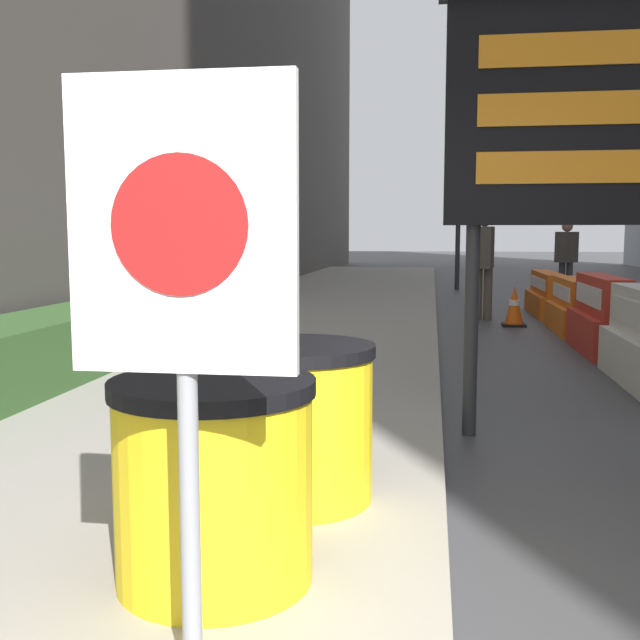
{
  "coord_description": "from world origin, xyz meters",
  "views": [
    {
      "loc": [
        -0.09,
        -1.87,
        1.45
      ],
      "look_at": [
        -1.68,
        8.77,
        0.2
      ],
      "focal_mm": 42.0,
      "sensor_mm": 36.0,
      "label": 1
    }
  ],
  "objects_px": {
    "barrel_drum_middle": "(297,421)",
    "traffic_cone_near": "(514,306)",
    "message_board": "(604,108)",
    "jersey_barrier_red_striped": "(601,319)",
    "jersey_barrier_orange_near": "(572,309)",
    "pedestrian_worker": "(566,254)",
    "traffic_light_near_curb": "(459,176)",
    "barrel_drum_foreground": "(214,480)",
    "warning_sign": "(183,267)",
    "pedestrian_passerby": "(484,257)",
    "jersey_barrier_orange_far": "(547,296)"
  },
  "relations": [
    {
      "from": "jersey_barrier_orange_far",
      "to": "traffic_light_near_curb",
      "type": "distance_m",
      "value": 6.42
    },
    {
      "from": "traffic_cone_near",
      "to": "pedestrian_passerby",
      "type": "height_order",
      "value": "pedestrian_passerby"
    },
    {
      "from": "jersey_barrier_orange_near",
      "to": "traffic_light_near_curb",
      "type": "distance_m",
      "value": 8.69
    },
    {
      "from": "message_board",
      "to": "traffic_cone_near",
      "type": "bearing_deg",
      "value": 88.56
    },
    {
      "from": "barrel_drum_foreground",
      "to": "barrel_drum_middle",
      "type": "relative_size",
      "value": 1.0
    },
    {
      "from": "jersey_barrier_red_striped",
      "to": "traffic_cone_near",
      "type": "bearing_deg",
      "value": 106.97
    },
    {
      "from": "jersey_barrier_orange_far",
      "to": "pedestrian_passerby",
      "type": "xyz_separation_m",
      "value": [
        -1.2,
        -1.06,
        0.73
      ]
    },
    {
      "from": "warning_sign",
      "to": "jersey_barrier_red_striped",
      "type": "relative_size",
      "value": 1.02
    },
    {
      "from": "pedestrian_passerby",
      "to": "message_board",
      "type": "bearing_deg",
      "value": -166.47
    },
    {
      "from": "jersey_barrier_orange_near",
      "to": "pedestrian_worker",
      "type": "relative_size",
      "value": 0.99
    },
    {
      "from": "warning_sign",
      "to": "pedestrian_worker",
      "type": "bearing_deg",
      "value": 76.42
    },
    {
      "from": "warning_sign",
      "to": "jersey_barrier_red_striped",
      "type": "xyz_separation_m",
      "value": [
        2.75,
        7.43,
        -0.94
      ]
    },
    {
      "from": "barrel_drum_middle",
      "to": "traffic_cone_near",
      "type": "bearing_deg",
      "value": 76.98
    },
    {
      "from": "traffic_light_near_curb",
      "to": "jersey_barrier_red_striped",
      "type": "bearing_deg",
      "value": -82.06
    },
    {
      "from": "barrel_drum_foreground",
      "to": "barrel_drum_middle",
      "type": "height_order",
      "value": "same"
    },
    {
      "from": "warning_sign",
      "to": "jersey_barrier_orange_far",
      "type": "relative_size",
      "value": 0.82
    },
    {
      "from": "jersey_barrier_red_striped",
      "to": "traffic_cone_near",
      "type": "distance_m",
      "value": 2.63
    },
    {
      "from": "jersey_barrier_red_striped",
      "to": "message_board",
      "type": "bearing_deg",
      "value": -102.86
    },
    {
      "from": "jersey_barrier_orange_near",
      "to": "pedestrian_passerby",
      "type": "height_order",
      "value": "pedestrian_passerby"
    },
    {
      "from": "traffic_light_near_curb",
      "to": "pedestrian_worker",
      "type": "relative_size",
      "value": 2.33
    },
    {
      "from": "jersey_barrier_orange_near",
      "to": "traffic_cone_near",
      "type": "height_order",
      "value": "jersey_barrier_orange_near"
    },
    {
      "from": "jersey_barrier_red_striped",
      "to": "warning_sign",
      "type": "bearing_deg",
      "value": -110.3
    },
    {
      "from": "jersey_barrier_red_striped",
      "to": "traffic_light_near_curb",
      "type": "bearing_deg",
      "value": 97.94
    },
    {
      "from": "traffic_cone_near",
      "to": "pedestrian_worker",
      "type": "xyz_separation_m",
      "value": [
        1.57,
        4.77,
        0.7
      ]
    },
    {
      "from": "barrel_drum_middle",
      "to": "traffic_cone_near",
      "type": "xyz_separation_m",
      "value": [
        1.94,
        8.39,
        -0.2
      ]
    },
    {
      "from": "pedestrian_worker",
      "to": "pedestrian_passerby",
      "type": "height_order",
      "value": "pedestrian_passerby"
    },
    {
      "from": "barrel_drum_foreground",
      "to": "barrel_drum_middle",
      "type": "distance_m",
      "value": 0.93
    },
    {
      "from": "barrel_drum_foreground",
      "to": "pedestrian_worker",
      "type": "distance_m",
      "value": 14.55
    },
    {
      "from": "barrel_drum_middle",
      "to": "pedestrian_passerby",
      "type": "relative_size",
      "value": 0.43
    },
    {
      "from": "message_board",
      "to": "traffic_light_near_curb",
      "type": "height_order",
      "value": "traffic_light_near_curb"
    },
    {
      "from": "warning_sign",
      "to": "traffic_cone_near",
      "type": "distance_m",
      "value": 10.19
    },
    {
      "from": "jersey_barrier_orange_near",
      "to": "traffic_cone_near",
      "type": "distance_m",
      "value": 0.98
    },
    {
      "from": "warning_sign",
      "to": "jersey_barrier_red_striped",
      "type": "distance_m",
      "value": 7.98
    },
    {
      "from": "jersey_barrier_orange_near",
      "to": "traffic_cone_near",
      "type": "relative_size",
      "value": 2.66
    },
    {
      "from": "barrel_drum_foreground",
      "to": "pedestrian_passerby",
      "type": "xyz_separation_m",
      "value": [
        1.66,
        10.09,
        0.55
      ]
    },
    {
      "from": "jersey_barrier_orange_near",
      "to": "traffic_light_near_curb",
      "type": "xyz_separation_m",
      "value": [
        -1.41,
        8.19,
        2.54
      ]
    },
    {
      "from": "traffic_cone_near",
      "to": "traffic_light_near_curb",
      "type": "xyz_separation_m",
      "value": [
        -0.64,
        7.57,
        2.58
      ]
    },
    {
      "from": "message_board",
      "to": "traffic_cone_near",
      "type": "xyz_separation_m",
      "value": [
        0.17,
        6.6,
        -1.97
      ]
    },
    {
      "from": "barrel_drum_foreground",
      "to": "traffic_cone_near",
      "type": "xyz_separation_m",
      "value": [
        2.09,
        9.31,
        -0.2
      ]
    },
    {
      "from": "jersey_barrier_red_striped",
      "to": "traffic_cone_near",
      "type": "height_order",
      "value": "jersey_barrier_red_striped"
    },
    {
      "from": "jersey_barrier_orange_near",
      "to": "pedestrian_worker",
      "type": "height_order",
      "value": "pedestrian_worker"
    },
    {
      "from": "jersey_barrier_orange_near",
      "to": "traffic_light_near_curb",
      "type": "bearing_deg",
      "value": 99.75
    },
    {
      "from": "jersey_barrier_red_striped",
      "to": "pedestrian_worker",
      "type": "height_order",
      "value": "pedestrian_worker"
    },
    {
      "from": "traffic_light_near_curb",
      "to": "jersey_barrier_orange_near",
      "type": "bearing_deg",
      "value": -80.25
    },
    {
      "from": "pedestrian_worker",
      "to": "barrel_drum_middle",
      "type": "bearing_deg",
      "value": -145.57
    },
    {
      "from": "warning_sign",
      "to": "jersey_barrier_red_striped",
      "type": "height_order",
      "value": "warning_sign"
    },
    {
      "from": "warning_sign",
      "to": "jersey_barrier_orange_near",
      "type": "relative_size",
      "value": 1.04
    },
    {
      "from": "barrel_drum_middle",
      "to": "jersey_barrier_red_striped",
      "type": "height_order",
      "value": "jersey_barrier_red_striped"
    },
    {
      "from": "barrel_drum_foreground",
      "to": "pedestrian_worker",
      "type": "height_order",
      "value": "pedestrian_worker"
    },
    {
      "from": "message_board",
      "to": "traffic_light_near_curb",
      "type": "xyz_separation_m",
      "value": [
        -0.47,
        14.17,
        0.61
      ]
    }
  ]
}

